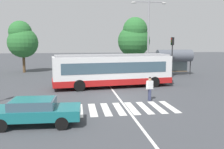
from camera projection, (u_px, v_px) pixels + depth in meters
name	position (u px, v px, depth m)	size (l,w,h in m)	color
ground_plane	(118.00, 98.00, 17.78)	(160.00, 160.00, 0.00)	#424449
city_transit_bus	(113.00, 70.00, 22.16)	(11.36, 3.84, 3.06)	black
pedestrian_crossing_street	(150.00, 87.00, 17.01)	(0.57, 0.34, 1.72)	#333856
foreground_sedan	(35.00, 110.00, 11.95)	(4.57, 2.02, 1.35)	black
parked_car_blue	(70.00, 69.00, 31.07)	(2.07, 4.59, 1.35)	black
parked_car_silver	(92.00, 68.00, 31.26)	(1.90, 4.51, 1.35)	black
parked_car_black	(111.00, 68.00, 31.63)	(1.95, 4.54, 1.35)	black
traffic_light_far_corner	(172.00, 51.00, 27.72)	(0.33, 0.32, 4.76)	#28282B
bus_stop_shelter	(174.00, 56.00, 30.45)	(4.59, 1.54, 3.25)	#28282B
twin_arm_street_lamp	(148.00, 31.00, 28.06)	(4.25, 0.32, 9.01)	#939399
background_tree_left	(22.00, 40.00, 32.61)	(4.12, 4.12, 7.12)	brown
background_tree_right	(134.00, 38.00, 35.91)	(4.87, 4.87, 7.92)	brown
crosswalk_painted_stripes	(126.00, 108.00, 15.06)	(6.30, 2.95, 0.01)	silver
lane_center_line	(115.00, 93.00, 19.75)	(0.16, 24.00, 0.01)	silver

